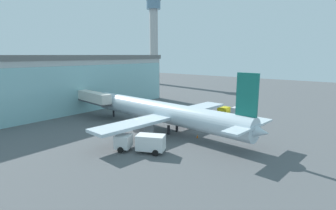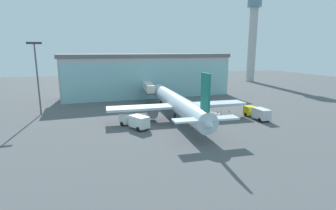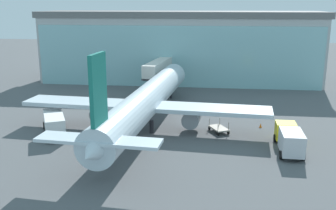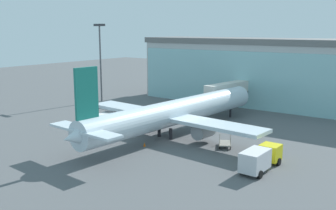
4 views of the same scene
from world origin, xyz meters
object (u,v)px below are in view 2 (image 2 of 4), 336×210
at_px(airplane, 177,103).
at_px(catering_truck, 135,121).
at_px(control_tower, 253,34).
at_px(baggage_cart, 215,114).
at_px(jet_bridge, 148,87).
at_px(apron_light_mast, 37,72).
at_px(safety_cone_wingtip, 229,111).
at_px(safety_cone_nose, 190,125).
at_px(fuel_truck, 257,113).

distance_m(airplane, catering_truck, 11.61).
relative_size(control_tower, baggage_cart, 12.24).
height_order(jet_bridge, baggage_cart, jet_bridge).
bearing_deg(jet_bridge, catering_truck, 167.41).
height_order(apron_light_mast, safety_cone_wingtip, apron_light_mast).
height_order(catering_truck, safety_cone_wingtip, catering_truck).
relative_size(control_tower, catering_truck, 5.25).
xyz_separation_m(apron_light_mast, catering_truck, (19.18, -17.82, -8.69)).
bearing_deg(safety_cone_wingtip, safety_cone_nose, -147.87).
distance_m(jet_bridge, control_tower, 72.51).
bearing_deg(safety_cone_nose, jet_bridge, 93.57).
xyz_separation_m(jet_bridge, apron_light_mast, (-28.12, -7.54, 5.83)).
bearing_deg(airplane, safety_cone_wingtip, -79.58).
height_order(airplane, safety_cone_wingtip, airplane).
bearing_deg(catering_truck, apron_light_mast, 20.39).
bearing_deg(catering_truck, fuel_truck, -120.42).
height_order(control_tower, safety_cone_wingtip, control_tower).
height_order(apron_light_mast, safety_cone_nose, apron_light_mast).
bearing_deg(fuel_truck, apron_light_mast, 67.50).
bearing_deg(jet_bridge, airplane, -168.93).
relative_size(jet_bridge, safety_cone_nose, 25.81).
height_order(apron_light_mast, catering_truck, apron_light_mast).
bearing_deg(apron_light_mast, airplane, -24.01).
bearing_deg(catering_truck, safety_cone_wingtip, -102.49).
xyz_separation_m(apron_light_mast, fuel_truck, (46.37, -19.58, -8.69)).
relative_size(control_tower, airplane, 0.98).
relative_size(control_tower, fuel_truck, 5.39).
xyz_separation_m(jet_bridge, fuel_truck, (18.25, -27.12, -2.86)).
relative_size(safety_cone_nose, safety_cone_wingtip, 1.00).
xyz_separation_m(jet_bridge, safety_cone_nose, (1.75, -27.99, -4.05)).
distance_m(fuel_truck, baggage_cart, 9.38).
bearing_deg(airplane, fuel_truck, -107.22).
bearing_deg(safety_cone_nose, airplane, 91.68).
relative_size(apron_light_mast, baggage_cart, 5.24).
height_order(airplane, fuel_truck, airplane).
bearing_deg(baggage_cart, catering_truck, -108.11).
bearing_deg(catering_truck, safety_cone_nose, -130.56).
relative_size(apron_light_mast, safety_cone_wingtip, 30.72).
relative_size(fuel_truck, safety_cone_wingtip, 13.30).
distance_m(catering_truck, safety_cone_wingtip, 25.78).
bearing_deg(safety_cone_nose, apron_light_mast, 145.60).
height_order(jet_bridge, fuel_truck, jet_bridge).
distance_m(fuel_truck, safety_cone_nose, 16.57).
distance_m(airplane, fuel_truck, 17.99).
bearing_deg(baggage_cart, control_tower, 110.13).
height_order(fuel_truck, baggage_cart, fuel_truck).
xyz_separation_m(control_tower, safety_cone_nose, (-58.67, -63.55, -22.57)).
xyz_separation_m(control_tower, safety_cone_wingtip, (-44.39, -54.59, -22.57)).
relative_size(airplane, safety_cone_nose, 73.23).
xyz_separation_m(jet_bridge, safety_cone_wingtip, (16.02, -19.03, -4.05)).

